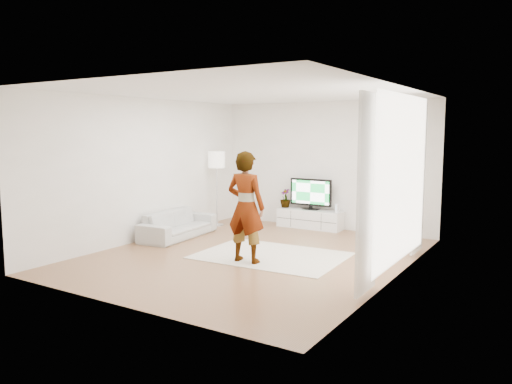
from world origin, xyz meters
The scene contains 17 objects.
floor centered at (0.00, 0.00, 0.00)m, with size 6.00×6.00×0.00m, color #8C5F3F.
ceiling centered at (0.00, 0.00, 2.80)m, with size 6.00×6.00×0.00m, color white.
wall_left centered at (-2.50, 0.00, 1.40)m, with size 0.02×6.00×2.80m, color white.
wall_right centered at (2.50, 0.00, 1.40)m, with size 0.02×6.00×2.80m, color white.
wall_back centered at (0.00, 3.00, 1.40)m, with size 5.00×0.02×2.80m, color white.
wall_front centered at (0.00, -3.00, 1.40)m, with size 5.00×0.02×2.80m, color white.
window centered at (2.48, 0.30, 1.45)m, with size 0.01×2.60×2.50m, color white.
curtain_near centered at (2.40, -1.00, 1.35)m, with size 0.04×0.70×2.60m, color white.
curtain_far centered at (2.40, 1.60, 1.35)m, with size 0.04×0.70×2.60m, color white.
media_console centered at (-0.24, 2.76, 0.21)m, with size 1.48×0.42×0.42m.
television centered at (-0.24, 2.79, 0.79)m, with size 0.99×0.19×0.69m.
game_console centered at (0.41, 2.76, 0.51)m, with size 0.06×0.15×0.19m.
potted_plant centered at (-0.87, 2.77, 0.63)m, with size 0.24×0.24×0.43m, color #3F7238.
rug centered at (0.29, 0.15, 0.01)m, with size 2.47×1.78×0.01m, color beige.
player centered at (0.15, -0.44, 0.93)m, with size 0.67×0.44×1.83m, color #334772.
sofa centered at (-2.10, 0.47, 0.27)m, with size 1.85×0.72×0.54m, color #B1B0AC.
floor_lamp centered at (-2.20, 1.94, 1.44)m, with size 0.38×0.38×1.70m.
Camera 1 is at (4.56, -7.18, 2.16)m, focal length 35.00 mm.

